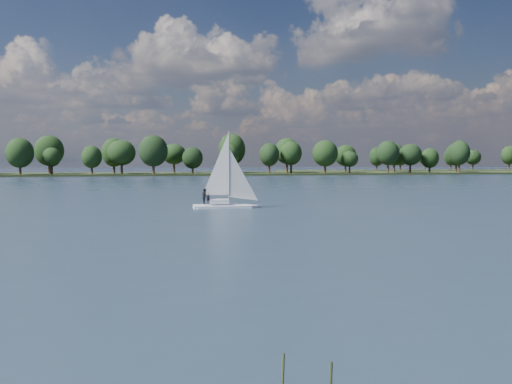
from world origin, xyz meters
TOP-DOWN VIEW (x-y plane):
  - ground at (0.00, 100.00)m, footprint 700.00×700.00m
  - far_shore at (0.00, 212.00)m, footprint 660.00×40.00m
  - far_shore_back at (160.00, 260.00)m, footprint 220.00×30.00m
  - sailboat at (-9.58, 50.01)m, footprint 7.47×2.31m
  - treeline at (-2.83, 208.53)m, footprint 562.56×74.24m

SIDE VIEW (x-z plane):
  - ground at x=0.00m, z-range 0.00..0.00m
  - far_shore at x=0.00m, z-range -0.75..0.75m
  - far_shore_back at x=160.00m, z-range -0.70..0.70m
  - sailboat at x=-9.58m, z-range -2.15..7.59m
  - treeline at x=-2.83m, z-range -1.10..17.31m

